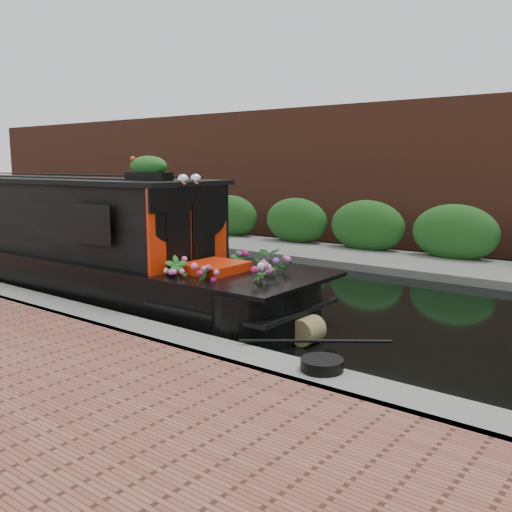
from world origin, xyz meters
The scene contains 8 objects.
ground centered at (0.00, 0.00, 0.00)m, with size 80.00×80.00×0.00m, color black.
near_bank_coping centered at (0.00, -3.30, 0.00)m, with size 40.00×0.60×0.50m, color slate.
far_bank_path centered at (0.00, 4.20, 0.00)m, with size 40.00×2.40×0.34m, color slate.
far_hedge centered at (0.00, 5.10, 0.00)m, with size 40.00×1.10×2.80m, color #1F501A.
far_brick_wall centered at (0.00, 7.20, 0.00)m, with size 40.00×1.00×8.00m, color brown.
narrowboat centered at (-3.27, -1.90, 0.79)m, with size 11.44×2.29×2.66m.
rope_fender centered at (2.76, -1.90, 0.18)m, with size 0.35×0.35×0.37m, color olive.
coiled_mooring_rope centered at (3.76, -3.18, 0.31)m, with size 0.44×0.44×0.12m, color black.
Camera 1 is at (6.67, -7.97, 2.34)m, focal length 40.00 mm.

